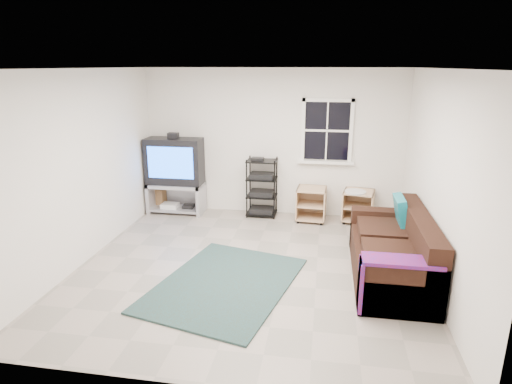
% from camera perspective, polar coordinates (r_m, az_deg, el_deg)
% --- Properties ---
extents(room, '(4.60, 4.62, 4.60)m').
position_cam_1_polar(room, '(7.56, 9.41, 7.52)').
color(room, gray).
rests_on(room, ground).
extents(tv_unit, '(1.01, 0.51, 1.49)m').
position_cam_1_polar(tv_unit, '(7.93, -10.72, 2.98)').
color(tv_unit, '#A1A0A8').
rests_on(tv_unit, ground).
extents(av_rack, '(0.53, 0.39, 1.07)m').
position_cam_1_polar(av_rack, '(7.69, 0.78, 0.14)').
color(av_rack, black).
rests_on(av_rack, ground).
extents(side_table_left, '(0.52, 0.52, 0.59)m').
position_cam_1_polar(side_table_left, '(7.58, 7.40, -1.41)').
color(side_table_left, tan).
rests_on(side_table_left, ground).
extents(side_table_right, '(0.59, 0.59, 0.59)m').
position_cam_1_polar(side_table_right, '(7.64, 13.46, -1.51)').
color(side_table_right, tan).
rests_on(side_table_right, ground).
extents(sofa, '(0.90, 2.04, 0.93)m').
position_cam_1_polar(sofa, '(5.78, 17.89, -7.84)').
color(sofa, black).
rests_on(sofa, ground).
extents(shag_rug, '(1.96, 2.38, 0.02)m').
position_cam_1_polar(shag_rug, '(5.48, -4.16, -12.11)').
color(shag_rug, '#2F2115').
rests_on(shag_rug, ground).
extents(paper_bag, '(0.29, 0.21, 0.39)m').
position_cam_1_polar(paper_bag, '(8.36, -12.89, -0.86)').
color(paper_bag, '#A07748').
rests_on(paper_bag, ground).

